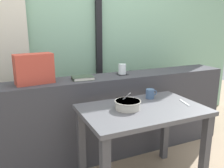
# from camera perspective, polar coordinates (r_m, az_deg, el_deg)

# --- Properties ---
(outdoor_backdrop) EXTENTS (4.80, 0.08, 2.80)m
(outdoor_backdrop) POSITION_cam_1_polar(r_m,az_deg,el_deg) (2.91, -7.35, 15.07)
(outdoor_backdrop) COLOR #84B293
(outdoor_backdrop) RESTS_ON ground
(window_divider_post) EXTENTS (0.07, 0.05, 2.60)m
(window_divider_post) POSITION_cam_1_polar(r_m,az_deg,el_deg) (2.91, -3.23, 13.19)
(window_divider_post) COLOR black
(window_divider_post) RESTS_ON ground
(dark_console_ledge) EXTENTS (2.80, 0.34, 0.85)m
(dark_console_ledge) POSITION_cam_1_polar(r_m,az_deg,el_deg) (2.46, -1.88, -7.96)
(dark_console_ledge) COLOR #38383D
(dark_console_ledge) RESTS_ON ground
(breakfast_table) EXTENTS (0.98, 0.63, 0.70)m
(breakfast_table) POSITION_cam_1_polar(r_m,az_deg,el_deg) (1.97, 7.31, -9.17)
(breakfast_table) COLOR #414145
(breakfast_table) RESTS_ON ground
(coaster_square) EXTENTS (0.10, 0.10, 0.00)m
(coaster_square) POSITION_cam_1_polar(r_m,az_deg,el_deg) (2.43, 2.46, 2.36)
(coaster_square) COLOR black
(coaster_square) RESTS_ON dark_console_ledge
(juice_glass) EXTENTS (0.08, 0.08, 0.10)m
(juice_glass) POSITION_cam_1_polar(r_m,az_deg,el_deg) (2.42, 2.47, 3.49)
(juice_glass) COLOR white
(juice_glass) RESTS_ON coaster_square
(closed_book) EXTENTS (0.21, 0.16, 0.03)m
(closed_book) POSITION_cam_1_polar(r_m,az_deg,el_deg) (2.23, -7.09, 1.48)
(closed_book) COLOR #334233
(closed_book) RESTS_ON dark_console_ledge
(throw_pillow) EXTENTS (0.34, 0.18, 0.26)m
(throw_pillow) POSITION_cam_1_polar(r_m,az_deg,el_deg) (2.15, -18.28, 3.48)
(throw_pillow) COLOR #B74233
(throw_pillow) RESTS_ON dark_console_ledge
(soup_bowl) EXTENTS (0.21, 0.21, 0.14)m
(soup_bowl) POSITION_cam_1_polar(r_m,az_deg,el_deg) (1.87, 3.80, -5.02)
(soup_bowl) COLOR #BCB7A8
(soup_bowl) RESTS_ON breakfast_table
(fork_utensil) EXTENTS (0.06, 0.17, 0.01)m
(fork_utensil) POSITION_cam_1_polar(r_m,az_deg,el_deg) (2.11, 17.05, -4.30)
(fork_utensil) COLOR silver
(fork_utensil) RESTS_ON breakfast_table
(ceramic_mug) EXTENTS (0.11, 0.08, 0.08)m
(ceramic_mug) POSITION_cam_1_polar(r_m,az_deg,el_deg) (2.16, 9.19, -2.33)
(ceramic_mug) COLOR #3D567A
(ceramic_mug) RESTS_ON breakfast_table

